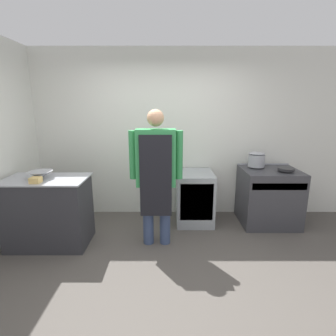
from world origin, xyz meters
The scene contains 11 objects.
ground_plane centered at (0.00, 0.00, 0.00)m, with size 14.00×14.00×0.00m, color #4C4742.
wall_back centered at (0.00, 1.73, 1.35)m, with size 8.00×0.05×2.70m.
wall_left centered at (-2.12, 1.00, 1.35)m, with size 0.05×8.00×2.70m.
prep_counter centered at (-1.52, 0.64, 0.46)m, with size 1.05×0.62×0.91m.
stove centered at (1.62, 1.29, 0.44)m, with size 0.84×0.73×0.89m.
fridge_unit centered at (0.47, 1.34, 0.40)m, with size 0.57×0.67×0.80m.
person_cook centered at (-0.10, 0.65, 1.02)m, with size 0.68×0.24×1.78m.
mixing_bowl centered at (-1.57, 0.65, 0.96)m, with size 0.30×0.30×0.09m.
plastic_tub centered at (-1.54, 0.45, 0.95)m, with size 0.12×0.12×0.07m.
stock_pot centered at (1.43, 1.42, 1.00)m, with size 0.25×0.25×0.23m.
saute_pan centered at (1.79, 1.16, 0.91)m, with size 0.23×0.23×0.04m.
Camera 1 is at (0.05, -2.58, 1.83)m, focal length 28.00 mm.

